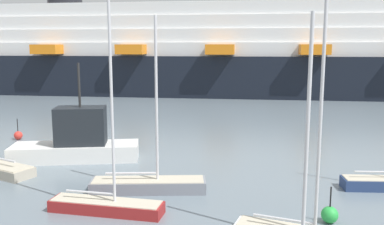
% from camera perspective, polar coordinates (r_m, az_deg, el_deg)
% --- Properties ---
extents(sailboat_4, '(5.80, 2.60, 8.54)m').
position_cam_1_polar(sailboat_4, '(20.60, -6.07, -9.70)').
color(sailboat_4, gray).
rests_on(sailboat_4, ground_plane).
extents(sailboat_7, '(4.99, 1.11, 9.63)m').
position_cam_1_polar(sailboat_7, '(18.41, -11.83, -12.10)').
color(sailboat_7, maroon).
rests_on(sailboat_7, ground_plane).
extents(fishing_boat_1, '(8.17, 4.65, 6.11)m').
position_cam_1_polar(fishing_boat_1, '(26.78, -15.62, -3.87)').
color(fishing_boat_1, white).
rests_on(fishing_boat_1, ground_plane).
extents(channel_buoy_0, '(0.65, 0.65, 1.62)m').
position_cam_1_polar(channel_buoy_0, '(34.28, -23.04, -2.93)').
color(channel_buoy_0, red).
rests_on(channel_buoy_0, ground_plane).
extents(channel_buoy_1, '(0.69, 0.69, 1.53)m').
position_cam_1_polar(channel_buoy_1, '(18.00, 18.62, -13.32)').
color(channel_buoy_1, green).
rests_on(channel_buoy_1, ground_plane).
extents(cruise_ship, '(105.46, 22.70, 18.52)m').
position_cam_1_polar(cruise_ship, '(63.50, -1.30, 8.15)').
color(cruise_ship, black).
rests_on(cruise_ship, ground_plane).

